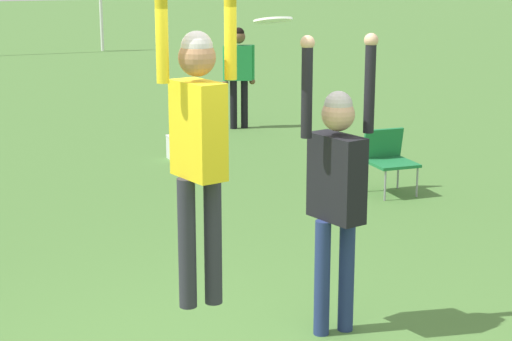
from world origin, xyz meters
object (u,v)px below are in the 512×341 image
at_px(person_defending, 337,178).
at_px(camping_chair_0, 389,156).
at_px(frisbee, 273,20).
at_px(cooler_box, 184,147).
at_px(person_spectator_near, 239,68).
at_px(person_jumping, 198,131).

relative_size(person_defending, camping_chair_0, 2.93).
distance_m(frisbee, cooler_box, 6.61).
bearing_deg(frisbee, person_spectator_near, 70.90).
bearing_deg(person_defending, camping_chair_0, 129.96).
xyz_separation_m(person_jumping, person_spectator_near, (3.43, 8.32, -0.69)).
distance_m(frisbee, person_spectator_near, 8.55).
xyz_separation_m(person_defending, person_spectator_near, (2.27, 8.03, -0.19)).
relative_size(frisbee, camping_chair_0, 0.35).
bearing_deg(frisbee, person_jumping, -152.85).
height_order(person_defending, camping_chair_0, person_defending).
relative_size(person_jumping, camping_chair_0, 2.88).
bearing_deg(person_spectator_near, camping_chair_0, -68.09).
height_order(camping_chair_0, cooler_box, camping_chair_0).
distance_m(person_jumping, person_defending, 1.29).
xyz_separation_m(person_jumping, cooler_box, (1.87, 6.45, -1.55)).
bearing_deg(camping_chair_0, frisbee, 50.72).
distance_m(person_jumping, person_spectator_near, 9.02).
height_order(person_defending, frisbee, frisbee).
xyz_separation_m(frisbee, person_spectator_near, (2.76, 7.98, -1.36)).
relative_size(frisbee, person_spectator_near, 0.16).
relative_size(person_jumping, frisbee, 8.23).
xyz_separation_m(person_jumping, person_defending, (1.16, 0.29, -0.49)).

